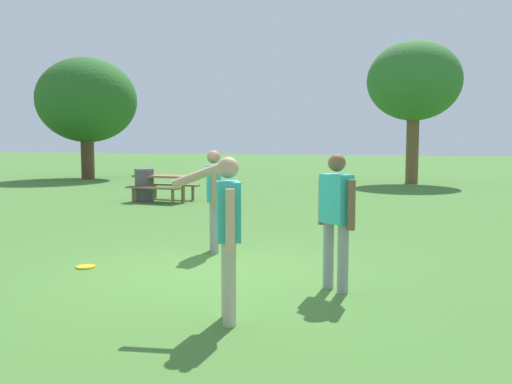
% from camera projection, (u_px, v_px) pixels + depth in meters
% --- Properties ---
extents(ground_plane, '(120.00, 120.00, 0.00)m').
position_uv_depth(ground_plane, '(209.00, 272.00, 7.57)').
color(ground_plane, '#447530').
extents(person_thrower, '(0.82, 0.56, 1.64)m').
position_uv_depth(person_thrower, '(227.00, 226.00, 5.40)').
color(person_thrower, '#B7AD93').
rests_on(person_thrower, ground).
extents(person_catcher, '(0.36, 0.56, 1.64)m').
position_uv_depth(person_catcher, '(214.00, 194.00, 8.82)').
color(person_catcher, gray).
rests_on(person_catcher, ground).
extents(person_bystander, '(0.50, 0.41, 1.64)m').
position_uv_depth(person_bystander, '(336.00, 213.00, 6.53)').
color(person_bystander, gray).
rests_on(person_bystander, ground).
extents(frisbee, '(0.27, 0.27, 0.03)m').
position_uv_depth(frisbee, '(86.00, 267.00, 7.80)').
color(frisbee, yellow).
rests_on(frisbee, ground).
extents(picnic_table_near, '(1.80, 1.54, 0.77)m').
position_uv_depth(picnic_table_near, '(163.00, 182.00, 16.24)').
color(picnic_table_near, olive).
rests_on(picnic_table_near, ground).
extents(trash_can_further_along, '(0.59, 0.59, 0.96)m').
position_uv_depth(trash_can_further_along, '(144.00, 185.00, 16.27)').
color(trash_can_further_along, '#515156').
rests_on(trash_can_further_along, ground).
extents(tree_tall_left, '(4.60, 4.60, 5.61)m').
position_uv_depth(tree_tall_left, '(87.00, 101.00, 25.61)').
color(tree_tall_left, brown).
rests_on(tree_tall_left, ground).
extents(tree_broad_center, '(3.71, 3.71, 5.19)m').
position_uv_depth(tree_broad_center, '(85.00, 101.00, 25.21)').
color(tree_broad_center, '#4C3823').
rests_on(tree_broad_center, ground).
extents(tree_far_right, '(3.85, 3.85, 5.88)m').
position_uv_depth(tree_far_right, '(414.00, 82.00, 22.73)').
color(tree_far_right, brown).
rests_on(tree_far_right, ground).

